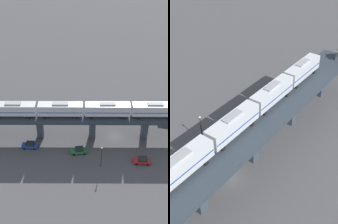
{
  "view_description": "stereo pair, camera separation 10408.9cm",
  "coord_description": "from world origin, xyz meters",
  "views": [
    {
      "loc": [
        -68.23,
        -7.14,
        61.22
      ],
      "look_at": [
        -3.38,
        8.34,
        9.96
      ],
      "focal_mm": 50.0,
      "sensor_mm": 36.0,
      "label": 1
    },
    {
      "loc": [
        33.34,
        -23.34,
        45.26
      ],
      "look_at": [
        -3.38,
        8.34,
        9.96
      ],
      "focal_mm": 50.0,
      "sensor_mm": 36.0,
      "label": 2
    }
  ],
  "objects": [
    {
      "name": "street_car_green",
      "position": [
        -9.06,
        8.42,
        0.94
      ],
      "size": [
        3.09,
        4.74,
        1.89
      ],
      "color": "#1E6638",
      "rests_on": "ground"
    },
    {
      "name": "street_lamp",
      "position": [
        -12.61,
        1.57,
        4.11
      ],
      "size": [
        0.44,
        0.44,
        6.94
      ],
      "color": "black",
      "rests_on": "ground"
    },
    {
      "name": "ground_plane",
      "position": [
        0.0,
        0.0,
        0.0
      ],
      "size": [
        400.0,
        400.0,
        0.0
      ],
      "primitive_type": "plane",
      "color": "#424244"
    },
    {
      "name": "street_car_red",
      "position": [
        -8.83,
        -8.75,
        0.94
      ],
      "size": [
        2.51,
        4.64,
        1.89
      ],
      "color": "#AD1E1E",
      "rests_on": "ground"
    },
    {
      "name": "subway_train",
      "position": [
        -3.38,
        8.34,
        11.0
      ],
      "size": [
        14.03,
        49.14,
        4.45
      ],
      "color": "silver",
      "rests_on": "elevated_viaduct"
    },
    {
      "name": "street_car_blue",
      "position": [
        -10.2,
        22.25,
        0.94
      ],
      "size": [
        2.54,
        4.65,
        1.89
      ],
      "color": "#233D93",
      "rests_on": "ground"
    },
    {
      "name": "elevated_viaduct",
      "position": [
        0.04,
        -0.19,
        7.24
      ],
      "size": [
        29.06,
        91.51,
        8.46
      ],
      "color": "#283039",
      "rests_on": "ground"
    }
  ]
}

